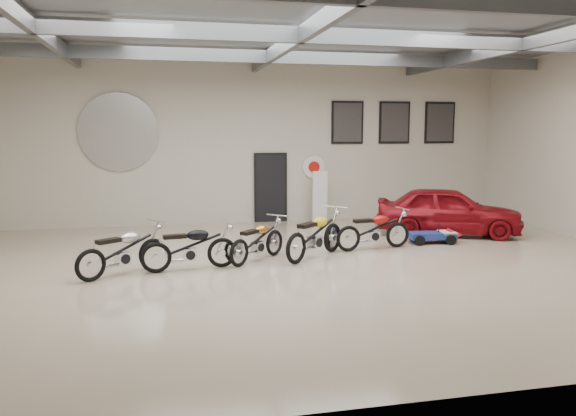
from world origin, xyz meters
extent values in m
cube|color=#BCA68F|center=(0.00, 0.00, 0.00)|extent=(16.00, 12.00, 0.01)
cube|color=slate|center=(0.00, 0.00, 5.00)|extent=(16.00, 12.00, 0.01)
cube|color=beige|center=(0.00, 6.00, 2.50)|extent=(16.00, 0.02, 5.00)
cube|color=black|center=(0.50, 5.95, 1.05)|extent=(0.92, 0.08, 2.10)
imported|color=maroon|center=(4.86, 2.73, 0.67)|extent=(3.03, 4.21, 1.33)
camera|label=1|loc=(-2.77, -11.21, 2.90)|focal=35.00mm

